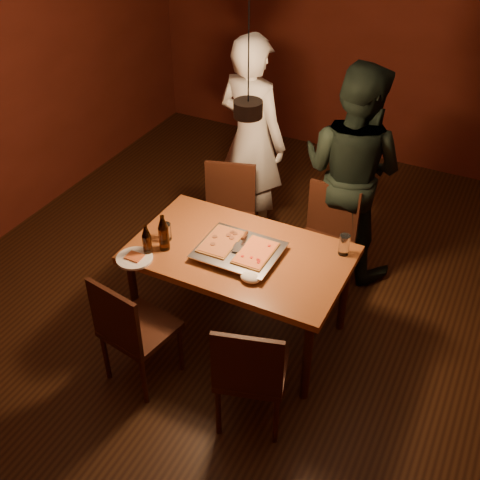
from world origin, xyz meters
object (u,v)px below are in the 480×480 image
at_px(chair_far_left, 228,207).
at_px(chair_far_right, 327,231).
at_px(diner_dark, 351,171).
at_px(dining_table, 240,260).
at_px(plate_slice, 135,258).
at_px(beer_bottle_a, 147,240).
at_px(diner_white, 252,140).
at_px(pendant_lamp, 248,107).
at_px(pizza_tray, 239,252).
at_px(beer_bottle_b, 163,233).
at_px(chair_near_right, 250,368).
at_px(chair_near_left, 129,325).

relative_size(chair_far_left, chair_far_right, 1.08).
bearing_deg(diner_dark, dining_table, 82.34).
distance_m(plate_slice, diner_dark, 1.86).
xyz_separation_m(beer_bottle_a, diner_white, (0.03, 1.56, 0.05)).
xyz_separation_m(dining_table, pendant_lamp, (-0.01, 0.13, 1.08)).
relative_size(pizza_tray, diner_dark, 0.31).
height_order(beer_bottle_b, diner_white, diner_white).
bearing_deg(beer_bottle_b, diner_white, 91.51).
bearing_deg(pizza_tray, chair_near_right, -61.04).
relative_size(dining_table, beer_bottle_a, 6.39).
distance_m(dining_table, beer_bottle_b, 0.56).
bearing_deg(chair_near_right, beer_bottle_b, 133.73).
bearing_deg(pizza_tray, beer_bottle_b, -163.55).
distance_m(pizza_tray, beer_bottle_a, 0.63).
bearing_deg(chair_far_right, chair_far_left, 6.10).
xyz_separation_m(chair_far_right, diner_white, (-0.88, 0.47, 0.38)).
relative_size(chair_far_left, chair_near_right, 1.01).
bearing_deg(diner_white, pendant_lamp, 127.71).
distance_m(chair_far_right, chair_near_left, 1.74).
xyz_separation_m(chair_near_right, pendant_lamp, (-0.45, 0.87, 1.22)).
bearing_deg(pendant_lamp, chair_far_left, 127.70).
relative_size(chair_far_left, plate_slice, 2.09).
height_order(chair_far_right, chair_near_left, same).
xyz_separation_m(diner_white, diner_dark, (0.92, -0.09, -0.02)).
height_order(plate_slice, diner_white, diner_white).
xyz_separation_m(dining_table, diner_white, (-0.52, 1.25, 0.24)).
bearing_deg(dining_table, plate_slice, -146.47).
relative_size(plate_slice, diner_white, 0.14).
height_order(chair_near_left, pizza_tray, chair_near_left).
bearing_deg(chair_near_left, dining_table, 71.35).
bearing_deg(pendant_lamp, beer_bottle_a, -141.42).
relative_size(chair_far_left, chair_near_left, 1.08).
height_order(chair_far_left, chair_near_right, same).
bearing_deg(diner_dark, chair_near_left, 78.42).
bearing_deg(diner_dark, chair_far_left, 36.63).
relative_size(pizza_tray, beer_bottle_a, 2.34).
bearing_deg(dining_table, pendant_lamp, 94.70).
height_order(chair_far_left, diner_white, diner_white).
bearing_deg(chair_near_right, chair_near_left, 165.46).
height_order(diner_white, pendant_lamp, pendant_lamp).
xyz_separation_m(dining_table, chair_far_left, (-0.48, 0.74, -0.14)).
xyz_separation_m(pizza_tray, plate_slice, (-0.61, -0.36, -0.01)).
bearing_deg(beer_bottle_a, plate_slice, -116.44).
height_order(chair_near_right, diner_dark, diner_dark).
distance_m(chair_near_right, diner_white, 2.24).
bearing_deg(chair_far_left, pizza_tray, 105.49).
relative_size(chair_far_left, pizza_tray, 0.95).
bearing_deg(diner_dark, diner_white, 5.59).
relative_size(chair_far_left, beer_bottle_b, 1.91).
bearing_deg(pizza_tray, diner_dark, 69.39).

